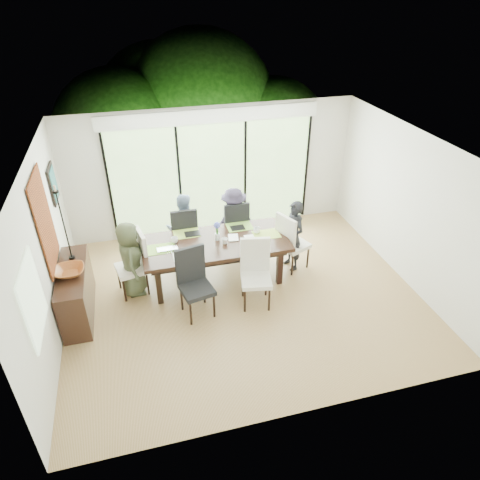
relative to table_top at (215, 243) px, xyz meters
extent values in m
cube|color=brown|center=(0.36, -0.61, -0.78)|extent=(6.00, 5.00, 0.01)
cube|color=white|center=(0.36, -0.61, 1.93)|extent=(6.00, 5.00, 0.01)
cube|color=beige|center=(0.36, 1.90, 0.58)|extent=(6.00, 0.02, 2.70)
cube|color=beige|center=(0.36, -3.12, 0.58)|extent=(6.00, 0.02, 2.70)
cube|color=silver|center=(-2.65, -0.61, 0.58)|extent=(0.02, 5.00, 2.70)
cube|color=beige|center=(3.37, -0.61, 0.58)|extent=(0.02, 5.00, 2.70)
cube|color=#598C3F|center=(0.36, 1.86, 0.43)|extent=(4.20, 0.02, 2.30)
cube|color=white|center=(0.36, 1.85, 1.73)|extent=(4.40, 0.06, 0.28)
cube|color=black|center=(-1.74, 1.85, 0.43)|extent=(0.05, 0.04, 2.30)
cube|color=black|center=(-0.34, 1.85, 0.43)|extent=(0.05, 0.04, 2.30)
cube|color=black|center=(1.06, 1.85, 0.43)|extent=(0.05, 0.04, 2.30)
cube|color=black|center=(2.46, 1.85, 0.43)|extent=(0.05, 0.04, 2.30)
cube|color=#8CAD7F|center=(-2.61, -1.81, 0.73)|extent=(0.02, 0.90, 1.00)
cube|color=#513B22|center=(0.36, 2.79, -0.82)|extent=(6.00, 1.80, 0.10)
cube|color=brown|center=(0.36, 3.59, -0.22)|extent=(6.00, 0.08, 0.06)
sphere|color=#14380F|center=(-1.44, 4.59, 0.67)|extent=(3.20, 3.20, 3.20)
sphere|color=#14380F|center=(0.76, 5.19, 1.03)|extent=(4.00, 4.00, 4.00)
sphere|color=#14380F|center=(2.56, 4.39, 0.49)|extent=(2.80, 2.80, 2.80)
sphere|color=#14380F|center=(-0.24, 5.89, 0.85)|extent=(3.60, 3.60, 3.60)
cube|color=black|center=(0.00, 0.00, 0.00)|extent=(2.58, 1.18, 0.06)
cube|color=black|center=(0.00, 0.00, -0.10)|extent=(2.37, 0.97, 0.11)
cube|color=black|center=(-1.08, -0.43, -0.40)|extent=(0.10, 0.10, 0.74)
cube|color=black|center=(1.08, -0.43, -0.40)|extent=(0.10, 0.10, 0.74)
cube|color=black|center=(-1.08, 0.43, -0.40)|extent=(0.10, 0.10, 0.74)
cube|color=black|center=(1.08, 0.43, -0.40)|extent=(0.10, 0.10, 0.74)
imported|color=#464F34|center=(-1.48, 0.00, -0.08)|extent=(0.42, 0.66, 1.39)
imported|color=black|center=(1.48, 0.00, -0.08)|extent=(0.55, 0.73, 1.39)
imported|color=#7389A6|center=(-0.45, 0.83, -0.08)|extent=(0.65, 0.41, 1.39)
imported|color=#252030|center=(0.55, 0.83, -0.08)|extent=(0.68, 0.47, 1.39)
cube|color=#75A33A|center=(-0.95, 0.00, 0.04)|extent=(0.47, 0.34, 0.01)
cube|color=#95B23F|center=(0.95, 0.00, 0.04)|extent=(0.47, 0.34, 0.01)
cube|color=#96B741|center=(-0.45, 0.40, 0.04)|extent=(0.47, 0.34, 0.01)
cube|color=#77A93C|center=(0.55, 0.40, 0.04)|extent=(0.47, 0.34, 0.01)
cube|color=white|center=(-0.55, -0.30, 0.04)|extent=(0.47, 0.34, 0.01)
cube|color=black|center=(-0.35, 0.35, 0.05)|extent=(0.28, 0.19, 0.01)
cube|color=black|center=(0.50, 0.35, 0.04)|extent=(0.26, 0.18, 0.01)
cube|color=white|center=(0.70, -0.05, 0.03)|extent=(0.32, 0.24, 0.00)
cube|color=white|center=(-0.55, -0.30, 0.05)|extent=(0.28, 0.28, 0.03)
cube|color=orange|center=(-0.55, -0.30, 0.07)|extent=(0.22, 0.22, 0.02)
cylinder|color=silver|center=(0.05, 0.05, 0.10)|extent=(0.09, 0.09, 0.13)
cylinder|color=#337226|center=(0.05, 0.05, 0.23)|extent=(0.04, 0.04, 0.17)
sphere|color=#4852B6|center=(0.05, 0.05, 0.33)|extent=(0.12, 0.12, 0.12)
imported|color=silver|center=(-0.85, -0.10, 0.05)|extent=(0.36, 0.24, 0.03)
imported|color=white|center=(-0.70, 0.15, 0.08)|extent=(0.17, 0.17, 0.10)
imported|color=white|center=(0.15, -0.10, 0.08)|extent=(0.13, 0.13, 0.10)
imported|color=white|center=(0.80, 0.10, 0.08)|extent=(0.19, 0.19, 0.10)
imported|color=white|center=(0.25, 0.05, 0.04)|extent=(0.22, 0.27, 0.02)
cube|color=black|center=(-2.40, -0.34, -0.35)|extent=(0.43, 1.52, 0.86)
imported|color=brown|center=(-2.40, -0.44, 0.14)|extent=(0.45, 0.45, 0.11)
cylinder|color=black|center=(-2.40, 0.01, 0.10)|extent=(0.10, 0.10, 0.04)
cylinder|color=black|center=(-2.40, 0.01, 0.70)|extent=(0.02, 0.02, 1.19)
cylinder|color=black|center=(-2.40, 0.01, 1.29)|extent=(0.10, 0.10, 0.03)
cylinder|color=silver|center=(-2.40, 0.01, 1.35)|extent=(0.03, 0.03, 0.10)
cube|color=#993C16|center=(-2.61, -0.21, 0.93)|extent=(0.02, 1.00, 1.50)
cube|color=black|center=(-2.61, 1.09, 0.98)|extent=(0.03, 0.55, 0.65)
cube|color=#184E4E|center=(-2.59, 1.09, 0.98)|extent=(0.01, 0.45, 0.55)
camera|label=1|loc=(-1.22, -6.31, 4.05)|focal=32.00mm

